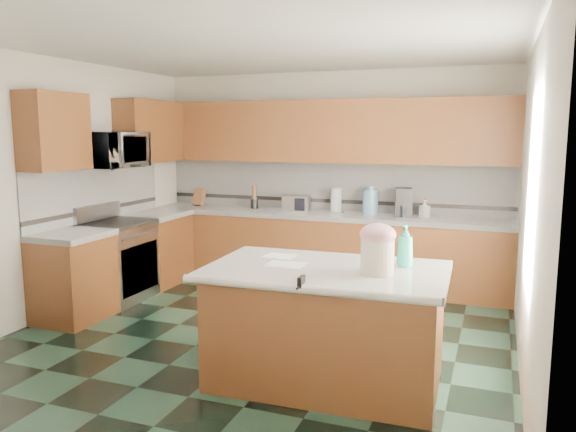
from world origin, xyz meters
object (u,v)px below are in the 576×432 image
at_px(knife_block, 199,197).
at_px(coffee_maker, 403,202).
at_px(island_base, 326,329).
at_px(soap_bottle_island, 405,246).
at_px(island_top, 327,271).
at_px(treat_jar, 377,257).
at_px(toaster_oven, 296,203).

relative_size(knife_block, coffee_maker, 0.69).
bearing_deg(knife_block, coffee_maker, 4.14).
height_order(knife_block, coffee_maker, coffee_maker).
xyz_separation_m(island_base, soap_bottle_island, (0.55, 0.24, 0.65)).
distance_m(island_top, knife_block, 3.87).
bearing_deg(treat_jar, island_base, 154.85).
bearing_deg(island_base, island_top, 0.00).
bearing_deg(knife_block, toaster_oven, 3.52).
xyz_separation_m(treat_jar, toaster_oven, (-1.65, 2.86, -0.03)).
height_order(island_base, toaster_oven, toaster_oven).
bearing_deg(island_base, knife_block, 131.79).
xyz_separation_m(island_base, island_top, (0.00, 0.00, 0.46)).
bearing_deg(soap_bottle_island, coffee_maker, 112.64).
bearing_deg(island_top, island_base, 0.00).
bearing_deg(treat_jar, toaster_oven, 104.25).
bearing_deg(soap_bottle_island, island_top, -143.32).
relative_size(island_base, knife_block, 7.24).
height_order(island_base, treat_jar, treat_jar).
bearing_deg(toaster_oven, coffee_maker, -10.42).
bearing_deg(toaster_oven, soap_bottle_island, -66.60).
bearing_deg(island_top, treat_jar, -11.44).
bearing_deg(coffee_maker, soap_bottle_island, -92.24).
bearing_deg(knife_block, soap_bottle_island, -34.91).
bearing_deg(knife_block, island_base, -42.75).
height_order(island_base, soap_bottle_island, soap_bottle_island).
height_order(treat_jar, coffee_maker, coffee_maker).
bearing_deg(coffee_maker, island_top, -104.10).
xyz_separation_m(island_top, soap_bottle_island, (0.55, 0.24, 0.19)).
relative_size(island_top, soap_bottle_island, 5.56).
distance_m(island_base, island_top, 0.46).
distance_m(knife_block, toaster_oven, 1.43).
xyz_separation_m(treat_jar, soap_bottle_island, (0.15, 0.30, 0.04)).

